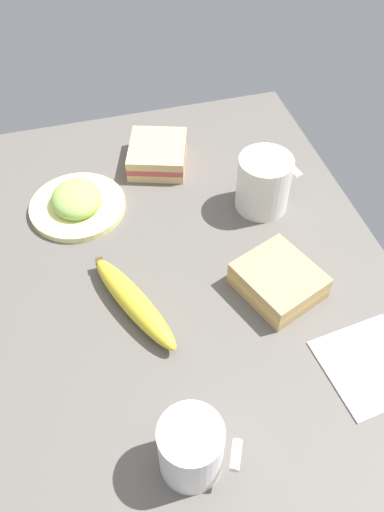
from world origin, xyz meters
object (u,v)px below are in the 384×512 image
(paper_napkin, at_px, (371,365))
(plate_of_food, at_px, (77,202))
(sandwich_side, at_px, (278,281))
(coffee_mug_milky, at_px, (191,448))
(sandwich_main, at_px, (158,154))
(banana, at_px, (134,302))
(coffee_mug_black, at_px, (264,183))

(paper_napkin, bearing_deg, plate_of_food, -139.95)
(sandwich_side, bearing_deg, plate_of_food, -133.53)
(plate_of_food, height_order, coffee_mug_milky, coffee_mug_milky)
(sandwich_main, height_order, paper_napkin, sandwich_main)
(plate_of_food, bearing_deg, sandwich_side, 46.47)
(sandwich_side, bearing_deg, paper_napkin, 26.13)
(plate_of_food, distance_m, sandwich_main, 0.19)
(coffee_mug_milky, distance_m, sandwich_side, 0.30)
(plate_of_food, relative_size, paper_napkin, 1.31)
(sandwich_side, xyz_separation_m, banana, (-0.02, -0.22, -0.00))
(coffee_mug_milky, bearing_deg, sandwich_side, 137.94)
(sandwich_side, bearing_deg, coffee_mug_milky, -42.06)
(plate_of_food, xyz_separation_m, sandwich_side, (0.26, 0.28, 0.01))
(sandwich_main, relative_size, sandwich_side, 0.97)
(plate_of_food, xyz_separation_m, coffee_mug_black, (0.08, 0.32, 0.04))
(coffee_mug_black, height_order, sandwich_side, coffee_mug_black)
(sandwich_main, bearing_deg, coffee_mug_milky, -8.87)
(sandwich_side, xyz_separation_m, paper_napkin, (0.16, 0.08, -0.02))
(plate_of_food, distance_m, coffee_mug_milky, 0.49)
(coffee_mug_black, xyz_separation_m, coffee_mug_milky, (0.41, -0.24, -0.00))
(sandwich_main, distance_m, sandwich_side, 0.37)
(sandwich_main, bearing_deg, banana, -18.87)
(plate_of_food, bearing_deg, sandwich_main, 117.16)
(coffee_mug_milky, xyz_separation_m, banana, (-0.24, -0.02, -0.03))
(coffee_mug_black, xyz_separation_m, sandwich_side, (0.19, -0.04, -0.03))
(sandwich_side, bearing_deg, banana, -95.68)
(coffee_mug_milky, xyz_separation_m, sandwich_side, (-0.22, 0.20, -0.03))
(coffee_mug_black, xyz_separation_m, sandwich_main, (-0.16, -0.15, -0.03))
(coffee_mug_black, distance_m, sandwich_main, 0.23)
(coffee_mug_milky, xyz_separation_m, paper_napkin, (-0.06, 0.28, -0.05))
(sandwich_main, xyz_separation_m, banana, (0.33, -0.11, -0.00))
(sandwich_main, distance_m, paper_napkin, 0.54)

